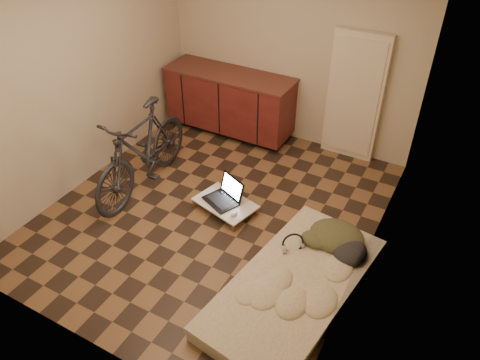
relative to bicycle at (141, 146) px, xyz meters
The scene contains 10 objects.
room_shell 1.21m from the bicycle, ahead, with size 3.50×4.00×2.60m.
cabinets 1.71m from the bicycle, 82.23° to the left, with size 1.84×0.62×0.91m.
appliance_panel 2.74m from the bicycle, 44.89° to the left, with size 0.70×0.10×1.70m, color beige.
bicycle is the anchor object (origin of this frame).
futon 2.43m from the bicycle, 16.43° to the right, with size 1.24×2.14×0.17m.
clothing_pile 2.49m from the bicycle, ahead, with size 0.60×0.50×0.24m, color #3C3D24, non-canonical shape.
headphones 2.14m from the bicycle, ahead, with size 0.25×0.23×0.17m, color black, non-canonical shape.
lap_desk 1.19m from the bicycle, ahead, with size 0.78×0.60×0.11m.
laptop 1.14m from the bicycle, ahead, with size 0.49×0.47×0.26m.
mouse 1.36m from the bicycle, ahead, with size 0.06×0.10×0.03m, color silver.
Camera 1 is at (2.27, -3.49, 3.54)m, focal length 35.00 mm.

